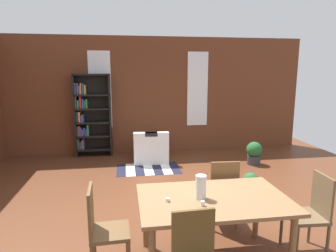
# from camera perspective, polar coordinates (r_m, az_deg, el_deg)

# --- Properties ---
(ground_plane) EXTENTS (9.43, 9.43, 0.00)m
(ground_plane) POSITION_cam_1_polar(r_m,az_deg,el_deg) (4.61, 0.84, -16.52)
(ground_plane) COLOR brown
(back_wall_brick) EXTENTS (8.25, 0.12, 3.00)m
(back_wall_brick) POSITION_cam_1_polar(r_m,az_deg,el_deg) (7.72, -3.58, 6.05)
(back_wall_brick) COLOR brown
(back_wall_brick) RESTS_ON ground
(window_pane_0) EXTENTS (0.55, 0.02, 1.95)m
(window_pane_0) POSITION_cam_1_polar(r_m,az_deg,el_deg) (7.63, -13.15, 6.87)
(window_pane_0) COLOR white
(window_pane_1) EXTENTS (0.55, 0.02, 1.95)m
(window_pane_1) POSITION_cam_1_polar(r_m,az_deg,el_deg) (7.86, 5.79, 7.18)
(window_pane_1) COLOR white
(dining_table) EXTENTS (1.62, 1.01, 0.76)m
(dining_table) POSITION_cam_1_polar(r_m,az_deg,el_deg) (3.31, 8.84, -15.03)
(dining_table) COLOR brown
(dining_table) RESTS_ON ground
(vase_on_table) EXTENTS (0.12, 0.12, 0.26)m
(vase_on_table) POSITION_cam_1_polar(r_m,az_deg,el_deg) (3.18, 6.45, -11.77)
(vase_on_table) COLOR silver
(vase_on_table) RESTS_ON dining_table
(tealight_candle_0) EXTENTS (0.04, 0.04, 0.05)m
(tealight_candle_0) POSITION_cam_1_polar(r_m,az_deg,el_deg) (3.06, 6.80, -14.83)
(tealight_candle_0) COLOR silver
(tealight_candle_0) RESTS_ON dining_table
(tealight_candle_1) EXTENTS (0.04, 0.04, 0.04)m
(tealight_candle_1) POSITION_cam_1_polar(r_m,az_deg,el_deg) (3.14, -0.09, -14.23)
(tealight_candle_1) COLOR silver
(tealight_candle_1) RESTS_ON dining_table
(dining_chair_far_right) EXTENTS (0.42, 0.42, 0.95)m
(dining_chair_far_right) POSITION_cam_1_polar(r_m,az_deg,el_deg) (4.11, 10.55, -12.27)
(dining_chair_far_right) COLOR brown
(dining_chair_far_right) RESTS_ON ground
(dining_chair_head_right) EXTENTS (0.42, 0.42, 0.95)m
(dining_chair_head_right) POSITION_cam_1_polar(r_m,az_deg,el_deg) (3.87, 26.31, -14.72)
(dining_chair_head_right) COLOR brown
(dining_chair_head_right) RESTS_ON ground
(dining_chair_head_left) EXTENTS (0.41, 0.41, 0.95)m
(dining_chair_head_left) POSITION_cam_1_polar(r_m,az_deg,el_deg) (3.26, -12.67, -18.77)
(dining_chair_head_left) COLOR brown
(dining_chair_head_left) RESTS_ON ground
(bookshelf_tall) EXTENTS (0.88, 0.34, 2.06)m
(bookshelf_tall) POSITION_cam_1_polar(r_m,az_deg,el_deg) (7.53, -15.02, 2.14)
(bookshelf_tall) COLOR black
(bookshelf_tall) RESTS_ON ground
(armchair_white) EXTENTS (0.83, 0.83, 0.75)m
(armchair_white) POSITION_cam_1_polar(r_m,az_deg,el_deg) (6.98, -3.40, -4.61)
(armchair_white) COLOR white
(armchair_white) RESTS_ON ground
(potted_plant_by_shelf) EXTENTS (0.35, 0.35, 0.53)m
(potted_plant_by_shelf) POSITION_cam_1_polar(r_m,az_deg,el_deg) (6.99, 16.51, -5.01)
(potted_plant_by_shelf) COLOR #333338
(potted_plant_by_shelf) RESTS_ON ground
(potted_plant_corner) EXTENTS (0.28, 0.28, 0.39)m
(potted_plant_corner) POSITION_cam_1_polar(r_m,az_deg,el_deg) (5.30, 15.87, -10.68)
(potted_plant_corner) COLOR #333338
(potted_plant_corner) RESTS_ON ground
(striped_rug) EXTENTS (1.37, 0.85, 0.01)m
(striped_rug) POSITION_cam_1_polar(r_m,az_deg,el_deg) (6.48, -3.87, -8.34)
(striped_rug) COLOR #1E1E33
(striped_rug) RESTS_ON ground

